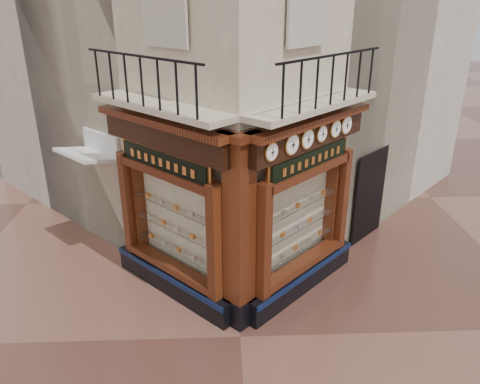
{
  "coord_description": "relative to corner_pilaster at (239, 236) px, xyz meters",
  "views": [
    {
      "loc": [
        -0.3,
        -7.27,
        6.15
      ],
      "look_at": [
        0.07,
        2.0,
        2.22
      ],
      "focal_mm": 35.0,
      "sensor_mm": 36.0,
      "label": 1
    }
  ],
  "objects": [
    {
      "name": "clock_e",
      "position": [
        2.02,
        1.41,
        1.67
      ],
      "size": [
        0.3,
        0.3,
        0.38
      ],
      "rotation": [
        0.0,
        0.0,
        0.79
      ],
      "color": "gold",
      "rests_on": "ground"
    },
    {
      "name": "neighbour_right",
      "position": [
        2.47,
        8.13,
        3.55
      ],
      "size": [
        11.31,
        11.31,
        11.0
      ],
      "primitive_type": "cube",
      "rotation": [
        0.0,
        0.0,
        0.79
      ],
      "color": "beige",
      "rests_on": "ground"
    },
    {
      "name": "signboard_right",
      "position": [
        1.46,
        1.01,
        1.15
      ],
      "size": [
        1.94,
        1.94,
        0.52
      ],
      "rotation": [
        0.0,
        0.0,
        0.79
      ],
      "color": "#EA9645",
      "rests_on": "ground"
    },
    {
      "name": "shopfront_left",
      "position": [
        -1.41,
        1.07,
        0.03
      ],
      "size": [
        2.86,
        2.86,
        3.98
      ],
      "rotation": [
        0.0,
        0.0,
        2.36
      ],
      "color": "black",
      "rests_on": "ground"
    },
    {
      "name": "clock_c",
      "position": [
        1.32,
        0.72,
        1.67
      ],
      "size": [
        0.32,
        0.32,
        0.4
      ],
      "rotation": [
        0.0,
        0.0,
        0.79
      ],
      "color": "gold",
      "rests_on": "ground"
    },
    {
      "name": "awning",
      "position": [
        -3.51,
        2.81,
        -1.95
      ],
      "size": [
        1.64,
        1.64,
        0.25
      ],
      "primitive_type": null,
      "rotation": [
        0.2,
        0.0,
        2.36
      ],
      "color": "white",
      "rests_on": "ground"
    },
    {
      "name": "corner_pilaster",
      "position": [
        0.0,
        0.0,
        0.0
      ],
      "size": [
        0.85,
        0.85,
        3.98
      ],
      "rotation": [
        0.0,
        0.0,
        0.79
      ],
      "color": "black",
      "rests_on": "ground"
    },
    {
      "name": "balcony",
      "position": [
        0.0,
        0.99,
        2.27
      ],
      "size": [
        5.94,
        2.97,
        1.03
      ],
      "color": "beige",
      "rests_on": "ground"
    },
    {
      "name": "ground",
      "position": [
        0.0,
        -0.5,
        -1.95
      ],
      "size": [
        80.0,
        80.0,
        0.0
      ],
      "primitive_type": "plane",
      "color": "#512F26",
      "rests_on": "ground"
    },
    {
      "name": "shopfront_right",
      "position": [
        1.41,
        1.07,
        0.03
      ],
      "size": [
        2.86,
        2.86,
        3.98
      ],
      "rotation": [
        0.0,
        0.0,
        0.79
      ],
      "color": "black",
      "rests_on": "ground"
    },
    {
      "name": "clock_d",
      "position": [
        1.66,
        1.06,
        1.67
      ],
      "size": [
        0.28,
        0.28,
        0.34
      ],
      "rotation": [
        0.0,
        0.0,
        0.79
      ],
      "color": "gold",
      "rests_on": "ground"
    },
    {
      "name": "signboard_left",
      "position": [
        -1.46,
        1.01,
        1.15
      ],
      "size": [
        1.97,
        1.97,
        0.53
      ],
      "rotation": [
        0.0,
        0.0,
        2.36
      ],
      "color": "#EA9645",
      "rests_on": "ground"
    },
    {
      "name": "clock_f",
      "position": [
        2.32,
        1.71,
        1.67
      ],
      "size": [
        0.32,
        0.32,
        0.41
      ],
      "rotation": [
        0.0,
        0.0,
        0.79
      ],
      "color": "gold",
      "rests_on": "ground"
    },
    {
      "name": "clock_b",
      "position": [
        0.97,
        0.37,
        1.67
      ],
      "size": [
        0.32,
        0.32,
        0.41
      ],
      "rotation": [
        0.0,
        0.0,
        0.79
      ],
      "color": "gold",
      "rests_on": "ground"
    },
    {
      "name": "main_building",
      "position": [
        0.0,
        5.66,
        4.05
      ],
      "size": [
        11.31,
        11.31,
        12.0
      ],
      "primitive_type": "cube",
      "rotation": [
        0.0,
        0.0,
        0.79
      ],
      "color": "beige",
      "rests_on": "ground"
    },
    {
      "name": "neighbour_left",
      "position": [
        -2.47,
        8.13,
        3.55
      ],
      "size": [
        11.31,
        11.31,
        11.0
      ],
      "primitive_type": "cube",
      "rotation": [
        0.0,
        0.0,
        0.79
      ],
      "color": "beige",
      "rests_on": "ground"
    },
    {
      "name": "clock_a",
      "position": [
        0.56,
        -0.05,
        1.67
      ],
      "size": [
        0.28,
        0.28,
        0.35
      ],
      "rotation": [
        0.0,
        0.0,
        0.79
      ],
      "color": "gold",
      "rests_on": "ground"
    }
  ]
}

